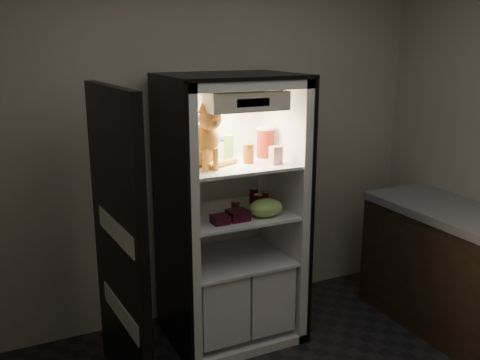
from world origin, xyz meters
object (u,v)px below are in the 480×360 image
(parmesan_shaker, at_px, (229,147))
(condiment_jar, at_px, (235,206))
(salsa_jar, at_px, (249,154))
(soda_can_a, at_px, (254,196))
(tabby_cat, at_px, (203,142))
(grape_bag, at_px, (265,208))
(berry_box_left, at_px, (220,219))
(mayo_tub, at_px, (224,147))
(cream_carton, at_px, (276,155))
(berry_box_right, at_px, (238,215))
(soda_can_b, at_px, (265,199))
(refrigerator, at_px, (229,230))
(soda_can_c, at_px, (258,202))
(pepper_jar, at_px, (266,142))

(parmesan_shaker, xyz_separation_m, condiment_jar, (0.01, -0.08, -0.40))
(salsa_jar, relative_size, soda_can_a, 1.06)
(tabby_cat, height_order, soda_can_a, tabby_cat)
(parmesan_shaker, distance_m, salsa_jar, 0.16)
(condiment_jar, distance_m, grape_bag, 0.23)
(grape_bag, bearing_deg, berry_box_left, -179.86)
(mayo_tub, bearing_deg, cream_carton, -57.46)
(condiment_jar, height_order, berry_box_right, condiment_jar)
(tabby_cat, xyz_separation_m, grape_bag, (0.38, -0.14, -0.45))
(condiment_jar, bearing_deg, soda_can_b, 4.92)
(grape_bag, bearing_deg, salsa_jar, 120.79)
(tabby_cat, xyz_separation_m, parmesan_shaker, (0.23, 0.12, -0.08))
(tabby_cat, bearing_deg, refrigerator, 23.66)
(soda_can_a, distance_m, grape_bag, 0.29)
(berry_box_left, bearing_deg, cream_carton, 2.34)
(mayo_tub, relative_size, condiment_jar, 1.67)
(soda_can_c, distance_m, berry_box_right, 0.26)
(parmesan_shaker, distance_m, pepper_jar, 0.27)
(cream_carton, relative_size, berry_box_right, 0.89)
(tabby_cat, relative_size, soda_can_a, 3.64)
(tabby_cat, relative_size, pepper_jar, 2.06)
(soda_can_c, bearing_deg, condiment_jar, 167.89)
(refrigerator, bearing_deg, berry_box_right, -99.64)
(soda_can_b, bearing_deg, pepper_jar, 59.09)
(soda_can_a, xyz_separation_m, soda_can_b, (0.04, -0.08, -0.01))
(mayo_tub, xyz_separation_m, soda_can_a, (0.20, -0.08, -0.36))
(soda_can_c, height_order, berry_box_left, soda_can_c)
(refrigerator, distance_m, parmesan_shaker, 0.59)
(condiment_jar, bearing_deg, mayo_tub, 89.70)
(pepper_jar, relative_size, condiment_jar, 2.60)
(parmesan_shaker, relative_size, soda_can_a, 1.45)
(tabby_cat, xyz_separation_m, berry_box_right, (0.18, -0.13, -0.48))
(berry_box_right, bearing_deg, parmesan_shaker, 78.91)
(refrigerator, xyz_separation_m, mayo_tub, (0.02, 0.12, 0.57))
(tabby_cat, bearing_deg, soda_can_b, 6.89)
(soda_can_c, relative_size, grape_bag, 0.47)
(salsa_jar, distance_m, berry_box_right, 0.42)
(pepper_jar, height_order, berry_box_right, pepper_jar)
(soda_can_a, bearing_deg, soda_can_c, -105.08)
(mayo_tub, xyz_separation_m, berry_box_left, (-0.19, -0.36, -0.39))
(tabby_cat, bearing_deg, mayo_tub, 41.78)
(parmesan_shaker, height_order, salsa_jar, parmesan_shaker)
(mayo_tub, relative_size, soda_can_a, 1.14)
(soda_can_a, bearing_deg, mayo_tub, 158.49)
(soda_can_b, bearing_deg, cream_carton, -96.23)
(cream_carton, xyz_separation_m, condiment_jar, (-0.22, 0.16, -0.37))
(soda_can_a, bearing_deg, tabby_cat, -162.18)
(refrigerator, relative_size, soda_can_c, 16.56)
(salsa_jar, bearing_deg, tabby_cat, 175.60)
(tabby_cat, xyz_separation_m, soda_can_b, (0.48, 0.06, -0.46))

